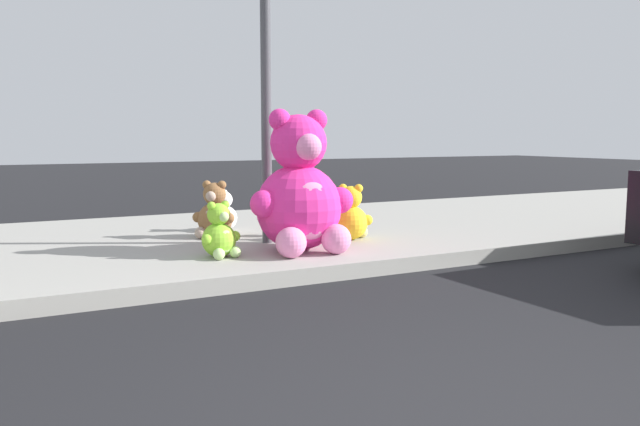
% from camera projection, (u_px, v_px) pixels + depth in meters
% --- Properties ---
extents(sidewalk, '(28.00, 4.40, 0.15)m').
position_uv_depth(sidewalk, '(159.00, 245.00, 7.10)').
color(sidewalk, '#9E9B93').
rests_on(sidewalk, ground_plane).
extents(sign_pole, '(0.56, 0.11, 3.20)m').
position_uv_depth(sign_pole, '(266.00, 84.00, 6.63)').
color(sign_pole, '#4C4C51').
rests_on(sign_pole, sidewalk).
extents(plush_pink_large, '(1.10, 0.96, 1.42)m').
position_uv_depth(plush_pink_large, '(300.00, 195.00, 6.30)').
color(plush_pink_large, '#F22D93').
rests_on(plush_pink_large, sidewalk).
extents(plush_brown, '(0.46, 0.47, 0.65)m').
position_uv_depth(plush_brown, '(214.00, 215.00, 7.19)').
color(plush_brown, olive).
rests_on(plush_brown, sidewalk).
extents(plush_lime, '(0.41, 0.38, 0.54)m').
position_uv_depth(plush_lime, '(220.00, 235.00, 6.00)').
color(plush_lime, '#8CD133').
rests_on(plush_lime, sidewalk).
extents(plush_yellow, '(0.44, 0.45, 0.63)m').
position_uv_depth(plush_yellow, '(351.00, 217.00, 7.03)').
color(plush_yellow, yellow).
rests_on(plush_yellow, sidewalk).
extents(plush_lavender, '(0.36, 0.33, 0.47)m').
position_uv_depth(plush_lavender, '(310.00, 220.00, 7.29)').
color(plush_lavender, '#B28CD8').
rests_on(plush_lavender, sidewalk).
extents(plush_white, '(0.36, 0.37, 0.50)m').
position_uv_depth(plush_white, '(223.00, 214.00, 7.70)').
color(plush_white, white).
rests_on(plush_white, sidewalk).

